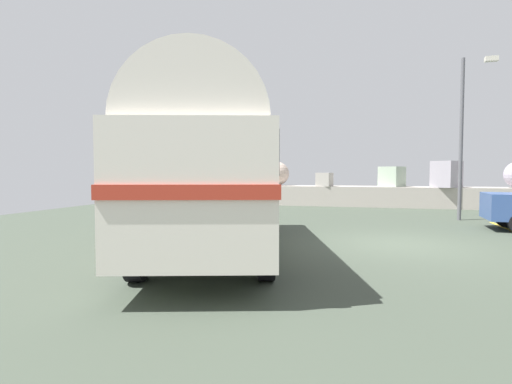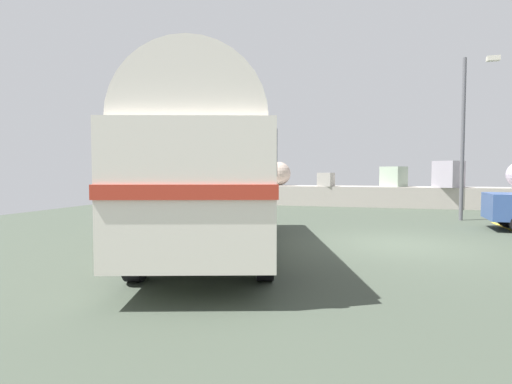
# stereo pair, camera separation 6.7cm
# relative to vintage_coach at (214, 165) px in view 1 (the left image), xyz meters

# --- Properties ---
(ground) EXTENTS (32.00, 26.00, 0.02)m
(ground) POSITION_rel_vintage_coach_xyz_m (4.25, 1.99, -2.04)
(ground) COLOR #3D463A
(breakwater) EXTENTS (31.36, 2.35, 2.48)m
(breakwater) POSITION_rel_vintage_coach_xyz_m (4.50, 13.78, -1.31)
(breakwater) COLOR #B3AAA0
(breakwater) RESTS_ON ground
(vintage_coach) EXTENTS (4.78, 8.91, 3.70)m
(vintage_coach) POSITION_rel_vintage_coach_xyz_m (0.00, 0.00, 0.00)
(vintage_coach) COLOR black
(vintage_coach) RESTS_ON ground
(lamp_post) EXTENTS (1.26, 0.24, 6.23)m
(lamp_post) POSITION_rel_vintage_coach_xyz_m (7.11, 8.15, 1.47)
(lamp_post) COLOR #5B5B60
(lamp_post) RESTS_ON ground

